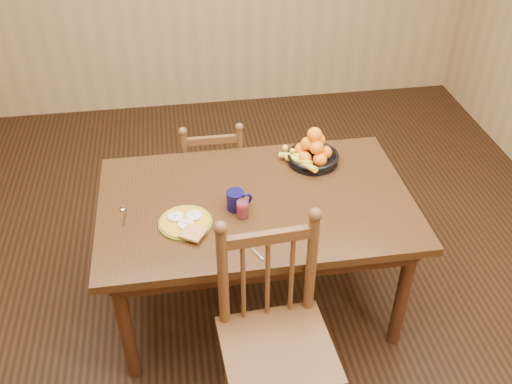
{
  "coord_description": "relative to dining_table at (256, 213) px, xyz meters",
  "views": [
    {
      "loc": [
        -0.35,
        -2.28,
        2.54
      ],
      "look_at": [
        0.0,
        0.0,
        0.8
      ],
      "focal_mm": 40.0,
      "sensor_mm": 36.0,
      "label": 1
    }
  ],
  "objects": [
    {
      "name": "fruit_bowl",
      "position": [
        0.36,
        0.29,
        0.15
      ],
      "size": [
        0.32,
        0.32,
        0.22
      ],
      "color": "black",
      "rests_on": "dining_table"
    },
    {
      "name": "room",
      "position": [
        0.0,
        0.0,
        0.68
      ],
      "size": [
        4.52,
        5.02,
        2.72
      ],
      "color": "black",
      "rests_on": "ground"
    },
    {
      "name": "spoon",
      "position": [
        -0.67,
        0.01,
        0.09
      ],
      "size": [
        0.04,
        0.16,
        0.01
      ],
      "rotation": [
        0.0,
        0.0,
        -0.1
      ],
      "color": "silver",
      "rests_on": "dining_table"
    },
    {
      "name": "chair_near",
      "position": [
        -0.02,
        -0.7,
        -0.15
      ],
      "size": [
        0.51,
        0.49,
        1.06
      ],
      "rotation": [
        0.0,
        0.0,
        0.06
      ],
      "color": "#462C15",
      "rests_on": "ground"
    },
    {
      "name": "coffee_mug",
      "position": [
        -0.11,
        -0.05,
        0.14
      ],
      "size": [
        0.13,
        0.09,
        0.1
      ],
      "color": "#0C0A39",
      "rests_on": "dining_table"
    },
    {
      "name": "fork",
      "position": [
        -0.06,
        -0.35,
        0.09
      ],
      "size": [
        0.07,
        0.18,
        0.0
      ],
      "rotation": [
        0.0,
        0.0,
        0.45
      ],
      "color": "silver",
      "rests_on": "dining_table"
    },
    {
      "name": "dining_table",
      "position": [
        0.0,
        0.0,
        0.0
      ],
      "size": [
        1.6,
        1.0,
        0.75
      ],
      "color": "black",
      "rests_on": "ground"
    },
    {
      "name": "chair_far",
      "position": [
        -0.18,
        0.66,
        -0.24
      ],
      "size": [
        0.4,
        0.38,
        0.87
      ],
      "rotation": [
        0.0,
        0.0,
        3.14
      ],
      "color": "#462C15",
      "rests_on": "ground"
    },
    {
      "name": "breakfast_plate",
      "position": [
        -0.37,
        -0.14,
        0.1
      ],
      "size": [
        0.26,
        0.31,
        0.04
      ],
      "color": "#59601E",
      "rests_on": "dining_table"
    },
    {
      "name": "juice_glass",
      "position": [
        -0.09,
        -0.12,
        0.13
      ],
      "size": [
        0.06,
        0.06,
        0.09
      ],
      "color": "silver",
      "rests_on": "dining_table"
    }
  ]
}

